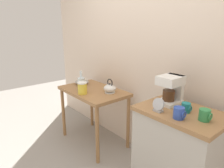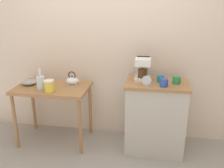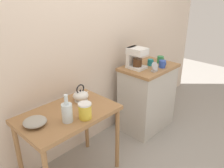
{
  "view_description": "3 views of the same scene",
  "coord_description": "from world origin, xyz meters",
  "px_view_note": "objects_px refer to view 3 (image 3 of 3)",
  "views": [
    {
      "loc": [
        1.5,
        -1.44,
        1.6
      ],
      "look_at": [
        -0.23,
        0.01,
        0.94
      ],
      "focal_mm": 32.92,
      "sensor_mm": 36.0,
      "label": 1
    },
    {
      "loc": [
        0.56,
        -2.7,
        1.8
      ],
      "look_at": [
        0.13,
        -0.01,
        0.86
      ],
      "focal_mm": 39.21,
      "sensor_mm": 36.0,
      "label": 2
    },
    {
      "loc": [
        -1.73,
        -1.57,
        1.88
      ],
      "look_at": [
        -0.11,
        -0.02,
        0.9
      ],
      "focal_mm": 37.59,
      "sensor_mm": 36.0,
      "label": 3
    }
  ],
  "objects_px": {
    "mug_tall_green": "(160,60)",
    "bowl_stoneware": "(35,122)",
    "canister_enamel": "(85,111)",
    "table_clock": "(155,67)",
    "mug_dark_teal": "(151,62)",
    "mug_blue": "(162,64)",
    "teakettle": "(81,96)",
    "coffee_maker": "(136,57)",
    "glass_carafe_vase": "(67,112)"
  },
  "relations": [
    {
      "from": "glass_carafe_vase",
      "to": "mug_dark_teal",
      "type": "xyz_separation_m",
      "value": [
        1.42,
        0.13,
        0.08
      ]
    },
    {
      "from": "coffee_maker",
      "to": "mug_tall_green",
      "type": "height_order",
      "value": "coffee_maker"
    },
    {
      "from": "teakettle",
      "to": "glass_carafe_vase",
      "type": "xyz_separation_m",
      "value": [
        -0.33,
        -0.22,
        0.03
      ]
    },
    {
      "from": "mug_blue",
      "to": "table_clock",
      "type": "xyz_separation_m",
      "value": [
        -0.19,
        -0.01,
        0.01
      ]
    },
    {
      "from": "bowl_stoneware",
      "to": "canister_enamel",
      "type": "relative_size",
      "value": 1.34
    },
    {
      "from": "bowl_stoneware",
      "to": "mug_dark_teal",
      "type": "bearing_deg",
      "value": -0.5
    },
    {
      "from": "teakettle",
      "to": "canister_enamel",
      "type": "distance_m",
      "value": 0.34
    },
    {
      "from": "coffee_maker",
      "to": "mug_blue",
      "type": "distance_m",
      "value": 0.35
    },
    {
      "from": "teakettle",
      "to": "coffee_maker",
      "type": "distance_m",
      "value": 0.91
    },
    {
      "from": "glass_carafe_vase",
      "to": "bowl_stoneware",
      "type": "bearing_deg",
      "value": 147.14
    },
    {
      "from": "canister_enamel",
      "to": "table_clock",
      "type": "distance_m",
      "value": 1.13
    },
    {
      "from": "coffee_maker",
      "to": "canister_enamel",
      "type": "bearing_deg",
      "value": -164.93
    },
    {
      "from": "teakettle",
      "to": "mug_tall_green",
      "type": "relative_size",
      "value": 2.11
    },
    {
      "from": "coffee_maker",
      "to": "bowl_stoneware",
      "type": "bearing_deg",
      "value": -177.27
    },
    {
      "from": "mug_tall_green",
      "to": "glass_carafe_vase",
      "type": "bearing_deg",
      "value": -176.48
    },
    {
      "from": "teakettle",
      "to": "mug_blue",
      "type": "bearing_deg",
      "value": -11.9
    },
    {
      "from": "canister_enamel",
      "to": "bowl_stoneware",
      "type": "bearing_deg",
      "value": 149.05
    },
    {
      "from": "glass_carafe_vase",
      "to": "canister_enamel",
      "type": "bearing_deg",
      "value": -27.61
    },
    {
      "from": "mug_tall_green",
      "to": "mug_dark_teal",
      "type": "relative_size",
      "value": 1.12
    },
    {
      "from": "mug_tall_green",
      "to": "mug_dark_teal",
      "type": "distance_m",
      "value": 0.18
    },
    {
      "from": "glass_carafe_vase",
      "to": "coffee_maker",
      "type": "relative_size",
      "value": 0.98
    },
    {
      "from": "mug_dark_teal",
      "to": "table_clock",
      "type": "relative_size",
      "value": 0.69
    },
    {
      "from": "coffee_maker",
      "to": "mug_blue",
      "type": "xyz_separation_m",
      "value": [
        0.24,
        -0.24,
        -0.1
      ]
    },
    {
      "from": "glass_carafe_vase",
      "to": "coffee_maker",
      "type": "xyz_separation_m",
      "value": [
        1.21,
        0.22,
        0.18
      ]
    },
    {
      "from": "mug_dark_teal",
      "to": "glass_carafe_vase",
      "type": "bearing_deg",
      "value": -174.64
    },
    {
      "from": "teakettle",
      "to": "mug_tall_green",
      "type": "height_order",
      "value": "mug_tall_green"
    },
    {
      "from": "teakettle",
      "to": "mug_blue",
      "type": "height_order",
      "value": "mug_blue"
    },
    {
      "from": "coffee_maker",
      "to": "mug_dark_teal",
      "type": "xyz_separation_m",
      "value": [
        0.21,
        -0.08,
        -0.1
      ]
    },
    {
      "from": "glass_carafe_vase",
      "to": "mug_tall_green",
      "type": "xyz_separation_m",
      "value": [
        1.59,
        0.1,
        0.08
      ]
    },
    {
      "from": "mug_dark_teal",
      "to": "table_clock",
      "type": "bearing_deg",
      "value": -132.72
    },
    {
      "from": "mug_tall_green",
      "to": "mug_blue",
      "type": "height_order",
      "value": "mug_blue"
    },
    {
      "from": "bowl_stoneware",
      "to": "teakettle",
      "type": "relative_size",
      "value": 1.03
    },
    {
      "from": "bowl_stoneware",
      "to": "mug_dark_teal",
      "type": "height_order",
      "value": "mug_dark_teal"
    },
    {
      "from": "teakettle",
      "to": "coffee_maker",
      "type": "height_order",
      "value": "coffee_maker"
    },
    {
      "from": "teakettle",
      "to": "mug_dark_teal",
      "type": "xyz_separation_m",
      "value": [
        1.09,
        -0.08,
        0.11
      ]
    },
    {
      "from": "bowl_stoneware",
      "to": "mug_blue",
      "type": "distance_m",
      "value": 1.69
    },
    {
      "from": "mug_dark_teal",
      "to": "teakettle",
      "type": "bearing_deg",
      "value": 175.7
    },
    {
      "from": "bowl_stoneware",
      "to": "canister_enamel",
      "type": "xyz_separation_m",
      "value": [
        0.37,
        -0.22,
        0.04
      ]
    },
    {
      "from": "glass_carafe_vase",
      "to": "mug_blue",
      "type": "height_order",
      "value": "glass_carafe_vase"
    },
    {
      "from": "coffee_maker",
      "to": "mug_blue",
      "type": "bearing_deg",
      "value": -44.4
    },
    {
      "from": "teakettle",
      "to": "table_clock",
      "type": "distance_m",
      "value": 0.98
    },
    {
      "from": "mug_tall_green",
      "to": "table_clock",
      "type": "distance_m",
      "value": 0.36
    },
    {
      "from": "canister_enamel",
      "to": "mug_dark_teal",
      "type": "bearing_deg",
      "value": 9.12
    },
    {
      "from": "teakettle",
      "to": "coffee_maker",
      "type": "xyz_separation_m",
      "value": [
        0.88,
        0.0,
        0.21
      ]
    },
    {
      "from": "mug_tall_green",
      "to": "bowl_stoneware",
      "type": "bearing_deg",
      "value": 178.45
    },
    {
      "from": "canister_enamel",
      "to": "mug_blue",
      "type": "distance_m",
      "value": 1.32
    },
    {
      "from": "mug_tall_green",
      "to": "mug_dark_teal",
      "type": "xyz_separation_m",
      "value": [
        -0.18,
        0.03,
        -0.0
      ]
    },
    {
      "from": "bowl_stoneware",
      "to": "coffee_maker",
      "type": "xyz_separation_m",
      "value": [
        1.44,
        0.07,
        0.24
      ]
    },
    {
      "from": "glass_carafe_vase",
      "to": "mug_tall_green",
      "type": "relative_size",
      "value": 2.8
    },
    {
      "from": "teakettle",
      "to": "mug_blue",
      "type": "distance_m",
      "value": 1.15
    }
  ]
}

